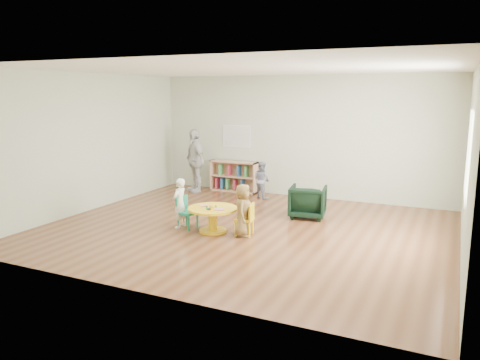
% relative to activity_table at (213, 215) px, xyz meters
% --- Properties ---
extents(room, '(7.10, 7.00, 2.80)m').
position_rel_activity_table_xyz_m(room, '(0.46, 0.39, 1.59)').
color(room, brown).
rests_on(room, ground).
extents(activity_table, '(0.87, 0.87, 0.48)m').
position_rel_activity_table_xyz_m(activity_table, '(0.00, 0.00, 0.00)').
color(activity_table, yellow).
rests_on(activity_table, ground).
extents(kid_chair_left, '(0.35, 0.35, 0.58)m').
position_rel_activity_table_xyz_m(kid_chair_left, '(-0.56, 0.02, 0.01)').
color(kid_chair_left, '#17825F').
rests_on(kid_chair_left, ground).
extents(kid_chair_right, '(0.35, 0.35, 0.56)m').
position_rel_activity_table_xyz_m(kid_chair_right, '(0.62, 0.06, -0.00)').
color(kid_chair_right, yellow).
rests_on(kid_chair_right, ground).
extents(bookshelf, '(1.20, 0.30, 0.75)m').
position_rel_activity_table_xyz_m(bookshelf, '(-1.16, 3.25, 0.07)').
color(bookshelf, tan).
rests_on(bookshelf, ground).
extents(alphabet_poster, '(0.74, 0.01, 0.54)m').
position_rel_activity_table_xyz_m(alphabet_poster, '(-1.15, 3.38, 1.05)').
color(alphabet_poster, white).
rests_on(alphabet_poster, ground).
extents(armchair, '(0.77, 0.79, 0.63)m').
position_rel_activity_table_xyz_m(armchair, '(1.22, 1.63, 0.01)').
color(armchair, black).
rests_on(armchair, ground).
extents(child_left, '(0.23, 0.34, 0.90)m').
position_rel_activity_table_xyz_m(child_left, '(-0.66, -0.02, 0.15)').
color(child_left, white).
rests_on(child_left, ground).
extents(child_right, '(0.40, 0.50, 0.90)m').
position_rel_activity_table_xyz_m(child_right, '(0.58, -0.01, 0.15)').
color(child_right, gold).
rests_on(child_right, ground).
extents(toddler, '(0.51, 0.46, 0.86)m').
position_rel_activity_table_xyz_m(toddler, '(-0.24, 2.81, 0.13)').
color(toddler, '#1B2044').
rests_on(toddler, ground).
extents(adult_caretaker, '(0.95, 0.84, 1.54)m').
position_rel_activity_table_xyz_m(adult_caretaker, '(-2.01, 2.82, 0.47)').
color(adult_caretaker, silver).
rests_on(adult_caretaker, ground).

